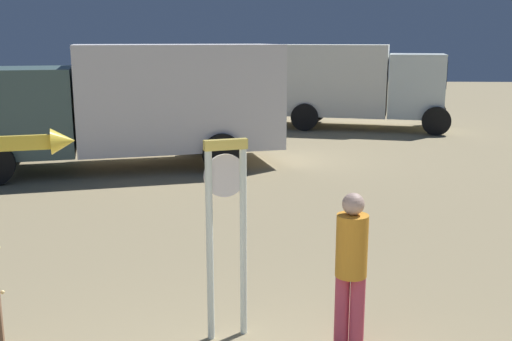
{
  "coord_description": "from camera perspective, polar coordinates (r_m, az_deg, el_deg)",
  "views": [
    {
      "loc": [
        0.36,
        -3.4,
        3.01
      ],
      "look_at": [
        -0.1,
        4.76,
        1.2
      ],
      "focal_mm": 42.02,
      "sensor_mm": 36.0,
      "label": 1
    }
  ],
  "objects": [
    {
      "name": "standing_clock",
      "position": [
        5.95,
        -2.86,
        -4.48
      ],
      "size": [
        0.43,
        0.24,
        2.06
      ],
      "color": "white",
      "rests_on": "ground_plane"
    },
    {
      "name": "box_truck_far",
      "position": [
        20.82,
        8.97,
        8.32
      ],
      "size": [
        6.45,
        3.36,
        2.8
      ],
      "color": "silver",
      "rests_on": "ground_plane"
    },
    {
      "name": "box_truck_near",
      "position": [
        14.42,
        -10.57,
        6.57
      ],
      "size": [
        7.27,
        4.42,
        2.87
      ],
      "color": "white",
      "rests_on": "ground_plane"
    },
    {
      "name": "person_near_clock",
      "position": [
        5.88,
        9.04,
        -8.78
      ],
      "size": [
        0.31,
        0.31,
        1.59
      ],
      "color": "#C94055",
      "rests_on": "ground_plane"
    },
    {
      "name": "arrow_sign",
      "position": [
        6.15,
        -21.83,
        -2.1
      ],
      "size": [
        0.91,
        0.46,
        2.31
      ],
      "color": "brown",
      "rests_on": "ground_plane"
    }
  ]
}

